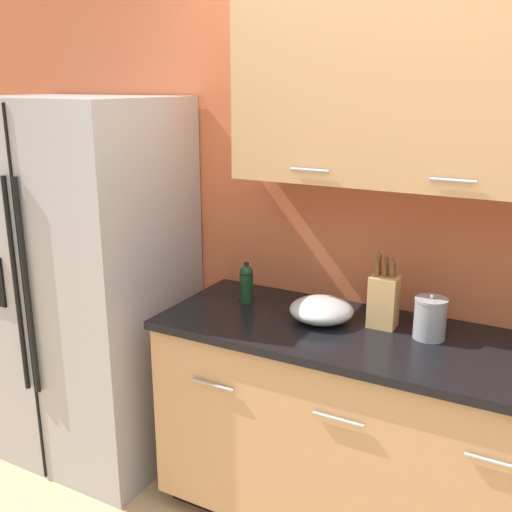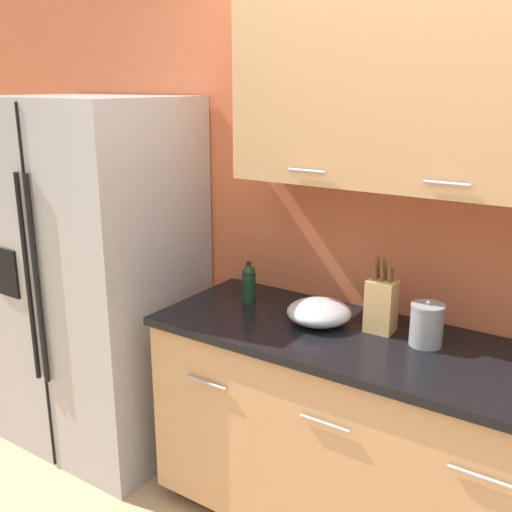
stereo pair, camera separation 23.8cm
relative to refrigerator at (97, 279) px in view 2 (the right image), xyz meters
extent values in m
cube|color=#BC5B38|center=(1.69, 0.40, 0.38)|extent=(10.00, 0.05, 2.60)
cube|color=tan|center=(1.75, 0.21, 1.02)|extent=(1.80, 0.32, 0.86)
cylinder|color=#99999E|center=(1.20, 0.04, 0.65)|extent=(0.16, 0.01, 0.01)
cylinder|color=#99999E|center=(1.75, 0.04, 0.65)|extent=(0.16, 0.01, 0.01)
cube|color=tan|center=(1.75, 0.05, -0.42)|extent=(2.26, 0.62, 0.81)
cube|color=black|center=(1.75, 0.04, 0.00)|extent=(2.28, 0.64, 0.03)
cylinder|color=#99999E|center=(0.93, -0.27, -0.20)|extent=(0.20, 0.01, 0.01)
cylinder|color=#99999E|center=(1.47, -0.27, -0.20)|extent=(0.20, 0.01, 0.01)
cylinder|color=#99999E|center=(2.02, -0.27, -0.20)|extent=(0.20, 0.01, 0.01)
cube|color=#9E9EA0|center=(0.00, 0.00, 0.00)|extent=(0.95, 0.72, 1.83)
cube|color=black|center=(0.00, -0.37, 0.00)|extent=(0.01, 0.01, 1.80)
cylinder|color=black|center=(-0.03, -0.38, 0.09)|extent=(0.02, 0.02, 1.01)
cylinder|color=black|center=(0.04, -0.38, 0.09)|extent=(0.02, 0.02, 1.01)
cube|color=black|center=(-0.21, -0.37, 0.09)|extent=(0.16, 0.01, 0.24)
cube|color=tan|center=(1.50, 0.14, 0.12)|extent=(0.11, 0.09, 0.21)
cylinder|color=brown|center=(1.47, 0.16, 0.28)|extent=(0.02, 0.04, 0.09)
cylinder|color=brown|center=(1.47, 0.13, 0.26)|extent=(0.02, 0.03, 0.07)
cylinder|color=brown|center=(1.50, 0.16, 0.27)|extent=(0.02, 0.03, 0.09)
cylinder|color=brown|center=(1.50, 0.13, 0.26)|extent=(0.01, 0.03, 0.07)
cylinder|color=brown|center=(1.53, 0.16, 0.26)|extent=(0.02, 0.03, 0.06)
cylinder|color=brown|center=(1.53, 0.13, 0.27)|extent=(0.02, 0.03, 0.09)
cylinder|color=black|center=(0.87, 0.13, 0.08)|extent=(0.06, 0.06, 0.13)
sphere|color=black|center=(0.87, 0.13, 0.16)|extent=(0.06, 0.06, 0.06)
cylinder|color=black|center=(0.87, 0.13, 0.17)|extent=(0.02, 0.02, 0.04)
cylinder|color=black|center=(0.87, 0.13, 0.20)|extent=(0.02, 0.02, 0.01)
cylinder|color=gray|center=(1.70, 0.12, 0.09)|extent=(0.12, 0.12, 0.15)
cylinder|color=gray|center=(1.70, 0.12, 0.17)|extent=(0.13, 0.13, 0.01)
sphere|color=gray|center=(1.70, 0.12, 0.18)|extent=(0.02, 0.02, 0.02)
ellipsoid|color=#A3A3A5|center=(1.26, 0.08, 0.06)|extent=(0.27, 0.27, 0.10)
camera|label=1|loc=(2.13, -2.11, 0.98)|focal=42.00mm
camera|label=2|loc=(2.33, -1.98, 0.98)|focal=42.00mm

